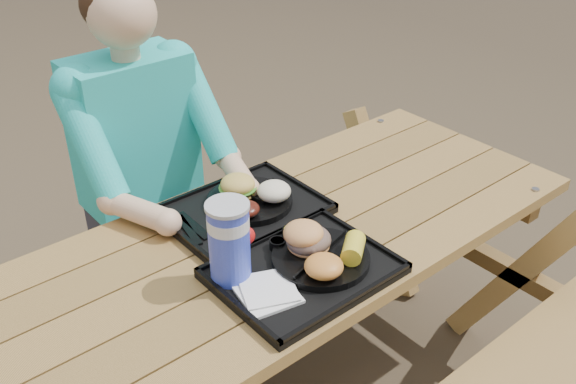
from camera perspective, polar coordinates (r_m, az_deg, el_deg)
picnic_table at (r=2.09m, az=-0.00°, el=-11.91°), size 1.80×1.49×0.75m
tray_near at (r=1.69m, az=1.40°, el=-7.10°), size 0.45×0.35×0.02m
tray_far at (r=1.93m, az=-3.96°, el=-1.71°), size 0.45×0.35×0.02m
plate_near at (r=1.70m, az=2.92°, el=-5.91°), size 0.26×0.26×0.02m
plate_far at (r=1.94m, az=-3.44°, el=-0.78°), size 0.26×0.26×0.02m
napkin_stack at (r=1.59m, az=-1.82°, el=-8.97°), size 0.16×0.16×0.02m
soda_cup at (r=1.60m, az=-5.24°, el=-4.57°), size 0.10×0.10×0.21m
condiment_bbq at (r=1.74m, az=-0.94°, el=-4.65°), size 0.04×0.04×0.03m
condiment_mustard at (r=1.79m, az=0.24°, el=-3.61°), size 0.05×0.05×0.03m
sandwich at (r=1.69m, az=1.87°, el=-3.29°), size 0.11×0.11×0.12m
mac_cheese at (r=1.62m, az=3.21°, el=-6.60°), size 0.10×0.10×0.05m
corn_cob at (r=1.68m, az=5.83°, el=-4.98°), size 0.13×0.13×0.05m
cutlery_far at (r=1.85m, az=-8.41°, el=-2.97°), size 0.03×0.16×0.01m
burger at (r=1.93m, az=-4.52°, el=1.05°), size 0.11×0.11×0.10m
baked_beans at (r=1.85m, az=-3.81°, el=-1.52°), size 0.08×0.08×0.04m
potato_salad at (r=1.91m, az=-1.25°, el=0.08°), size 0.10×0.10×0.06m
diner at (r=2.29m, az=-12.63°, el=-0.10°), size 0.48×0.84×1.28m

